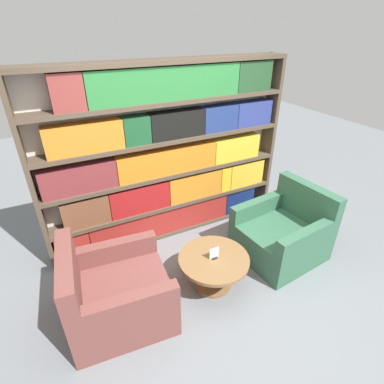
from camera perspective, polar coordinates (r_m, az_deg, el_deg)
The scene contains 6 objects.
ground_plane at distance 3.41m, azimuth 6.71°, elevation -20.28°, with size 14.00×14.00×0.00m, color slate.
bookshelf at distance 3.82m, azimuth -4.52°, elevation 6.40°, with size 3.18×0.30×2.26m.
armchair_left at distance 3.16m, azimuth -14.40°, elevation -18.40°, with size 1.03×0.97×0.88m.
armchair_right at distance 3.95m, azimuth 16.93°, elevation -7.61°, with size 1.03×0.97×0.88m.
coffee_table at distance 3.37m, azimuth 4.06°, elevation -13.79°, with size 0.77×0.77×0.39m.
table_sign at distance 3.26m, azimuth 4.16°, elevation -11.69°, with size 0.11×0.06×0.13m.
Camera 1 is at (-1.32, -1.77, 2.59)m, focal length 28.00 mm.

